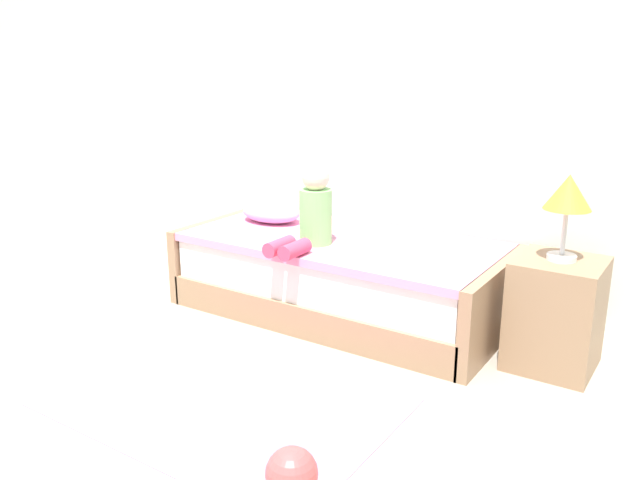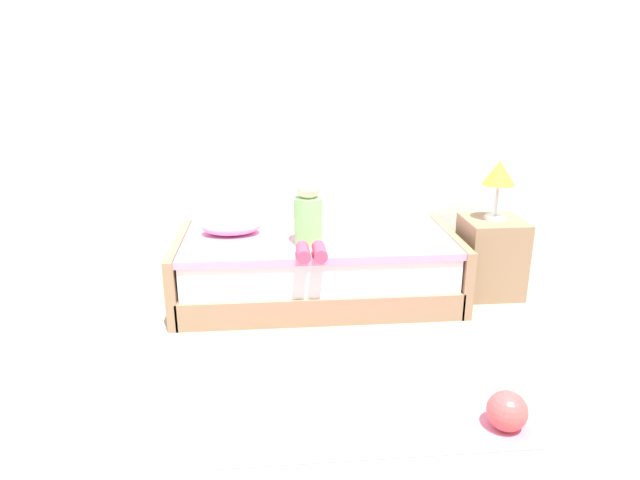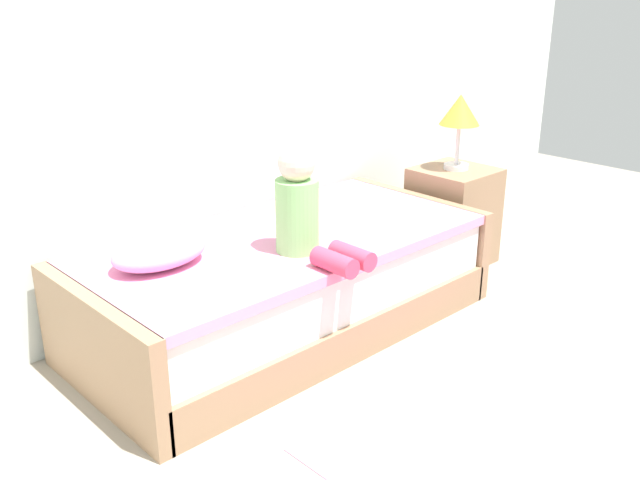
# 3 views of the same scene
# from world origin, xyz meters

# --- Properties ---
(wall_rear) EXTENTS (7.20, 0.10, 2.90)m
(wall_rear) POSITION_xyz_m (0.00, 2.60, 1.45)
(wall_rear) COLOR silver
(wall_rear) RESTS_ON ground
(bed) EXTENTS (2.11, 1.00, 0.50)m
(bed) POSITION_xyz_m (0.25, 2.00, 0.25)
(bed) COLOR #997556
(bed) RESTS_ON ground
(nightstand) EXTENTS (0.44, 0.44, 0.60)m
(nightstand) POSITION_xyz_m (1.60, 1.97, 0.30)
(nightstand) COLOR #997556
(nightstand) RESTS_ON ground
(table_lamp) EXTENTS (0.24, 0.24, 0.45)m
(table_lamp) POSITION_xyz_m (1.60, 1.97, 0.94)
(table_lamp) COLOR silver
(table_lamp) RESTS_ON nightstand
(child_figure) EXTENTS (0.20, 0.51, 0.50)m
(child_figure) POSITION_xyz_m (0.17, 1.77, 0.70)
(child_figure) COLOR #7FC672
(child_figure) RESTS_ON bed
(pillow) EXTENTS (0.44, 0.30, 0.13)m
(pillow) POSITION_xyz_m (-0.39, 2.10, 0.56)
(pillow) COLOR #EA8CC6
(pillow) RESTS_ON bed
(area_rug) EXTENTS (1.60, 1.10, 0.01)m
(area_rug) POSITION_xyz_m (0.38, 0.70, 0.00)
(area_rug) COLOR pink
(area_rug) RESTS_ON ground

